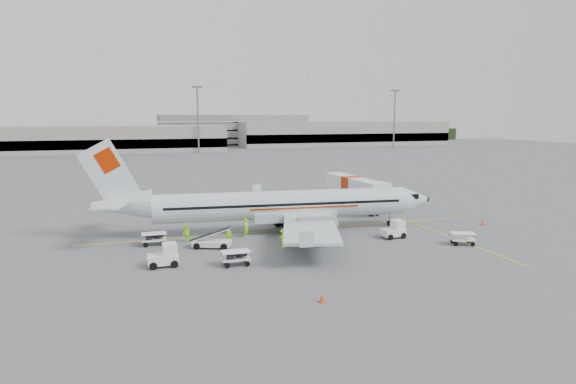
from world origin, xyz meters
name	(u,v)px	position (x,y,z in m)	size (l,w,h in m)	color
ground	(294,230)	(0.00, 0.00, 0.00)	(360.00, 360.00, 0.00)	#56595B
stripe_lead	(294,230)	(0.00, 0.00, 0.01)	(44.00, 0.20, 0.01)	yellow
stripe_cross	(451,237)	(14.00, -8.00, 0.01)	(0.20, 20.00, 0.01)	yellow
terminal_west	(59,140)	(-40.00, 130.00, 4.50)	(110.00, 22.00, 9.00)	gray
terminal_east	(342,133)	(70.00, 145.00, 5.00)	(90.00, 26.00, 10.00)	gray
parking_garage	(232,129)	(25.00, 160.00, 7.00)	(62.00, 24.00, 14.00)	slate
treeline	(171,137)	(0.00, 175.00, 3.00)	(300.00, 3.00, 6.00)	black
mast_center	(198,120)	(5.00, 118.00, 11.00)	(3.20, 1.20, 22.00)	slate
mast_east	(394,120)	(80.00, 118.00, 11.00)	(3.20, 1.20, 22.00)	slate
aircraft	(284,186)	(-1.16, -0.32, 4.87)	(35.32, 27.68, 9.74)	silver
jet_bridge	(352,192)	(11.40, 9.69, 2.09)	(2.98, 15.90, 4.17)	white
belt_loader	(212,235)	(-9.47, -4.58, 1.25)	(4.62, 1.73, 2.50)	white
tug_fore	(393,229)	(8.37, -6.38, 0.88)	(2.28, 1.31, 1.76)	white
tug_mid	(304,230)	(-0.04, -3.31, 0.76)	(1.97, 1.13, 1.52)	white
tug_aft	(163,255)	(-14.12, -8.99, 0.93)	(2.41, 1.38, 1.87)	white
cart_loaded_a	(236,258)	(-8.45, -10.49, 0.61)	(2.32, 1.37, 1.21)	white
cart_loaded_b	(154,239)	(-14.54, -2.00, 0.59)	(2.26, 1.34, 1.18)	white
cart_empty_a	(327,240)	(0.96, -7.05, 0.57)	(2.17, 1.28, 1.13)	white
cart_empty_b	(463,239)	(13.31, -10.68, 0.58)	(2.21, 1.31, 1.16)	white
cone_nose	(483,222)	(20.96, -4.18, 0.32)	(0.39, 0.39, 0.64)	#E7410C
cone_port	(297,200)	(5.83, 16.17, 0.28)	(0.34, 0.34, 0.56)	#E7410C
cone_stbd	(322,297)	(-4.68, -20.00, 0.32)	(0.39, 0.39, 0.64)	#E7410C
crew_a	(246,228)	(-5.51, -1.50, 0.94)	(0.68, 0.45, 1.88)	#85E712
crew_b	(186,234)	(-11.49, -1.63, 0.81)	(0.79, 0.62, 1.63)	#85E712
crew_c	(284,238)	(-3.19, -6.73, 0.92)	(1.19, 0.68, 1.84)	#85E712
crew_d	(229,236)	(-7.72, -3.69, 0.82)	(0.96, 0.40, 1.63)	#85E712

